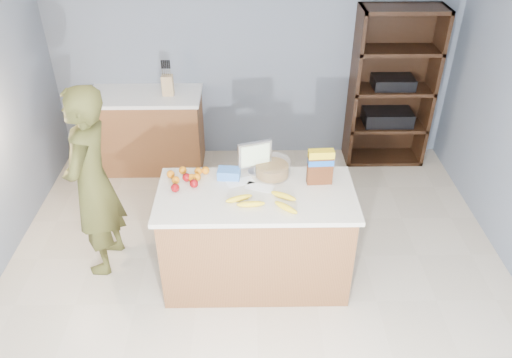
{
  "coord_description": "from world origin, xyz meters",
  "views": [
    {
      "loc": [
        -0.05,
        -2.87,
        3.14
      ],
      "look_at": [
        0.0,
        0.35,
        1.0
      ],
      "focal_mm": 35.0,
      "sensor_mm": 36.0,
      "label": 1
    }
  ],
  "objects_px": {
    "shelving_unit": "(390,90)",
    "person": "(92,184)",
    "counter_peninsula": "(256,241)",
    "tv": "(255,156)",
    "cereal_box": "(320,164)"
  },
  "relations": [
    {
      "from": "shelving_unit",
      "to": "person",
      "type": "height_order",
      "value": "shelving_unit"
    },
    {
      "from": "counter_peninsula",
      "to": "shelving_unit",
      "type": "distance_m",
      "value": 2.61
    },
    {
      "from": "shelving_unit",
      "to": "tv",
      "type": "distance_m",
      "value": 2.35
    },
    {
      "from": "person",
      "to": "cereal_box",
      "type": "height_order",
      "value": "person"
    },
    {
      "from": "person",
      "to": "tv",
      "type": "distance_m",
      "value": 1.35
    },
    {
      "from": "shelving_unit",
      "to": "cereal_box",
      "type": "xyz_separation_m",
      "value": [
        -1.04,
        -1.91,
        0.21
      ]
    },
    {
      "from": "shelving_unit",
      "to": "cereal_box",
      "type": "relative_size",
      "value": 6.01
    },
    {
      "from": "counter_peninsula",
      "to": "shelving_unit",
      "type": "relative_size",
      "value": 0.87
    },
    {
      "from": "shelving_unit",
      "to": "tv",
      "type": "bearing_deg",
      "value": -131.73
    },
    {
      "from": "tv",
      "to": "cereal_box",
      "type": "height_order",
      "value": "cereal_box"
    },
    {
      "from": "shelving_unit",
      "to": "person",
      "type": "relative_size",
      "value": 1.06
    },
    {
      "from": "tv",
      "to": "cereal_box",
      "type": "xyz_separation_m",
      "value": [
        0.51,
        -0.17,
        0.02
      ]
    },
    {
      "from": "counter_peninsula",
      "to": "tv",
      "type": "xyz_separation_m",
      "value": [
        -0.01,
        0.3,
        0.64
      ]
    },
    {
      "from": "tv",
      "to": "cereal_box",
      "type": "bearing_deg",
      "value": -17.85
    },
    {
      "from": "counter_peninsula",
      "to": "shelving_unit",
      "type": "bearing_deg",
      "value": 52.89
    }
  ]
}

